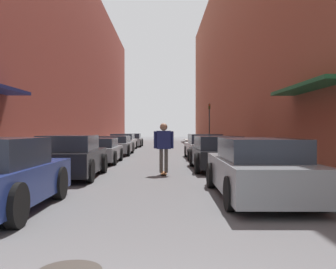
% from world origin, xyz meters
% --- Properties ---
extents(ground, '(121.68, 121.68, 0.00)m').
position_xyz_m(ground, '(0.00, 22.12, 0.00)').
color(ground, '#515154').
extents(curb_strip_left, '(1.80, 55.31, 0.12)m').
position_xyz_m(curb_strip_left, '(-4.56, 27.65, 0.06)').
color(curb_strip_left, gray).
rests_on(curb_strip_left, ground).
extents(curb_strip_right, '(1.80, 55.31, 0.12)m').
position_xyz_m(curb_strip_right, '(4.56, 27.65, 0.06)').
color(curb_strip_right, gray).
rests_on(curb_strip_right, ground).
extents(building_row_left, '(4.90, 55.31, 13.90)m').
position_xyz_m(building_row_left, '(-7.46, 27.65, 6.95)').
color(building_row_left, brown).
rests_on(building_row_left, ground).
extents(building_row_right, '(4.90, 55.31, 15.80)m').
position_xyz_m(building_row_right, '(7.46, 27.65, 7.90)').
color(building_row_right, brown).
rests_on(building_row_right, ground).
extents(parked_car_left_1, '(1.90, 4.06, 1.36)m').
position_xyz_m(parked_car_left_1, '(-2.53, 9.88, 0.66)').
color(parked_car_left_1, black).
rests_on(parked_car_left_1, ground).
extents(parked_car_left_2, '(1.96, 3.96, 1.16)m').
position_xyz_m(parked_car_left_2, '(-2.57, 15.20, 0.57)').
color(parked_car_left_2, gray).
rests_on(parked_car_left_2, ground).
extents(parked_car_left_3, '(2.06, 4.62, 1.16)m').
position_xyz_m(parked_car_left_3, '(-2.52, 20.92, 0.58)').
color(parked_car_left_3, gray).
rests_on(parked_car_left_3, ground).
extents(parked_car_left_4, '(1.96, 4.67, 1.24)m').
position_xyz_m(parked_car_left_4, '(-2.65, 26.76, 0.60)').
color(parked_car_left_4, '#B7B7BC').
rests_on(parked_car_left_4, ground).
extents(parked_car_left_5, '(2.07, 4.30, 1.21)m').
position_xyz_m(parked_car_left_5, '(-2.51, 32.21, 0.60)').
color(parked_car_left_5, gray).
rests_on(parked_car_left_5, ground).
extents(parked_car_right_0, '(1.92, 4.64, 1.35)m').
position_xyz_m(parked_car_right_0, '(2.58, 6.20, 0.65)').
color(parked_car_right_0, gray).
rests_on(parked_car_right_0, ground).
extents(parked_car_right_1, '(1.91, 4.15, 1.30)m').
position_xyz_m(parked_car_right_1, '(2.51, 12.13, 0.63)').
color(parked_car_right_1, black).
rests_on(parked_car_right_1, ground).
extents(parked_car_right_2, '(1.93, 4.33, 1.31)m').
position_xyz_m(parked_car_right_2, '(2.63, 17.65, 0.63)').
color(parked_car_right_2, '#B7B7BC').
rests_on(parked_car_right_2, ground).
extents(skateboarder, '(0.68, 0.78, 1.76)m').
position_xyz_m(skateboarder, '(0.46, 10.59, 1.09)').
color(skateboarder, brown).
rests_on(skateboarder, ground).
extents(traffic_light, '(0.16, 0.22, 3.60)m').
position_xyz_m(traffic_light, '(4.29, 28.86, 2.34)').
color(traffic_light, '#2D2D2D').
rests_on(traffic_light, curb_strip_right).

